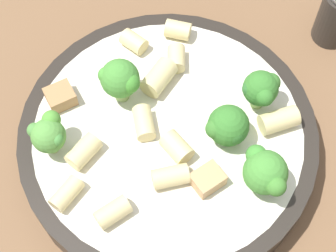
% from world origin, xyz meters
% --- Properties ---
extents(ground_plane, '(2.00, 2.00, 0.00)m').
position_xyz_m(ground_plane, '(0.00, 0.00, 0.00)').
color(ground_plane, brown).
extents(pasta_bowl, '(0.23, 0.23, 0.03)m').
position_xyz_m(pasta_bowl, '(0.00, 0.00, 0.02)').
color(pasta_bowl, '#28231E').
rests_on(pasta_bowl, ground_plane).
extents(broccoli_floret_0, '(0.04, 0.03, 0.04)m').
position_xyz_m(broccoli_floret_0, '(0.03, 0.07, 0.05)').
color(broccoli_floret_0, '#93B766').
rests_on(broccoli_floret_0, pasta_bowl).
extents(broccoli_floret_1, '(0.03, 0.03, 0.04)m').
position_xyz_m(broccoli_floret_1, '(-0.02, -0.04, 0.05)').
color(broccoli_floret_1, '#93B766').
rests_on(broccoli_floret_1, pasta_bowl).
extents(broccoli_floret_2, '(0.03, 0.03, 0.04)m').
position_xyz_m(broccoli_floret_2, '(-0.04, 0.06, 0.05)').
color(broccoli_floret_2, '#93B766').
rests_on(broccoli_floret_2, pasta_bowl).
extents(broccoli_floret_3, '(0.03, 0.03, 0.03)m').
position_xyz_m(broccoli_floret_3, '(0.03, -0.08, 0.05)').
color(broccoli_floret_3, '#93B766').
rests_on(broccoli_floret_3, pasta_bowl).
extents(broccoli_floret_4, '(0.03, 0.03, 0.03)m').
position_xyz_m(broccoli_floret_4, '(-0.00, 0.04, 0.05)').
color(broccoli_floret_4, '#9EC175').
rests_on(broccoli_floret_4, pasta_bowl).
extents(rigatoni_0, '(0.02, 0.02, 0.01)m').
position_xyz_m(rigatoni_0, '(-0.07, -0.04, 0.04)').
color(rigatoni_0, beige).
rests_on(rigatoni_0, pasta_bowl).
extents(rigatoni_1, '(0.03, 0.02, 0.02)m').
position_xyz_m(rigatoni_1, '(0.03, -0.06, 0.04)').
color(rigatoni_1, beige).
rests_on(rigatoni_1, pasta_bowl).
extents(rigatoni_2, '(0.02, 0.02, 0.01)m').
position_xyz_m(rigatoni_2, '(-0.09, -0.01, 0.04)').
color(rigatoni_2, beige).
rests_on(rigatoni_2, pasta_bowl).
extents(rigatoni_3, '(0.02, 0.02, 0.01)m').
position_xyz_m(rigatoni_3, '(-0.06, -0.01, 0.04)').
color(rigatoni_3, beige).
rests_on(rigatoni_3, pasta_bowl).
extents(rigatoni_4, '(0.03, 0.02, 0.01)m').
position_xyz_m(rigatoni_4, '(0.00, -0.02, 0.04)').
color(rigatoni_4, beige).
rests_on(rigatoni_4, pasta_bowl).
extents(rigatoni_5, '(0.03, 0.03, 0.02)m').
position_xyz_m(rigatoni_5, '(0.01, 0.01, 0.04)').
color(rigatoni_5, beige).
rests_on(rigatoni_5, pasta_bowl).
extents(rigatoni_6, '(0.03, 0.03, 0.02)m').
position_xyz_m(rigatoni_6, '(-0.02, 0.08, 0.04)').
color(rigatoni_6, beige).
rests_on(rigatoni_6, pasta_bowl).
extents(rigatoni_7, '(0.03, 0.03, 0.02)m').
position_xyz_m(rigatoni_7, '(-0.04, -0.02, 0.04)').
color(rigatoni_7, beige).
rests_on(rigatoni_7, pasta_bowl).
extents(rigatoni_8, '(0.03, 0.03, 0.01)m').
position_xyz_m(rigatoni_8, '(0.07, -0.02, 0.04)').
color(rigatoni_8, beige).
rests_on(rigatoni_8, pasta_bowl).
extents(rigatoni_9, '(0.02, 0.03, 0.01)m').
position_xyz_m(rigatoni_9, '(0.04, 0.01, 0.04)').
color(rigatoni_9, beige).
rests_on(rigatoni_9, pasta_bowl).
extents(rigatoni_10, '(0.03, 0.02, 0.01)m').
position_xyz_m(rigatoni_10, '(0.07, -0.06, 0.04)').
color(rigatoni_10, beige).
rests_on(rigatoni_10, pasta_bowl).
extents(chicken_chunk_0, '(0.03, 0.03, 0.01)m').
position_xyz_m(chicken_chunk_0, '(-0.01, -0.09, 0.04)').
color(chicken_chunk_0, '#A87A4C').
rests_on(chicken_chunk_0, pasta_bowl).
extents(chicken_chunk_1, '(0.03, 0.03, 0.01)m').
position_xyz_m(chicken_chunk_1, '(0.03, 0.04, 0.04)').
color(chicken_chunk_1, tan).
rests_on(chicken_chunk_1, pasta_bowl).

